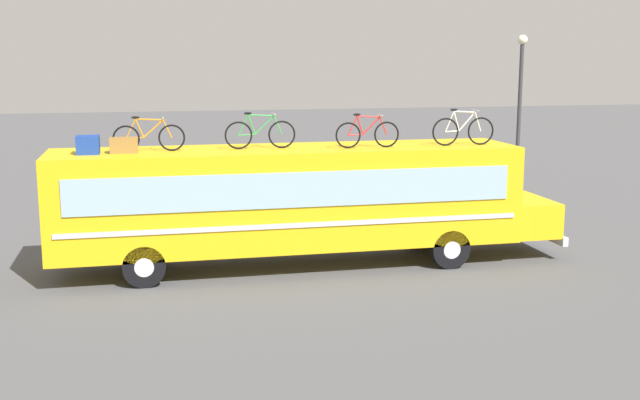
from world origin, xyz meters
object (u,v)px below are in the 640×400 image
object	(u,v)px
rooftop_bicycle_2	(260,133)
rooftop_bicycle_3	(367,133)
street_lamp	(520,105)
bus	(297,198)
rooftop_bicycle_1	(149,137)
luggage_bag_1	(88,145)
luggage_bag_2	(124,145)
rooftop_bicycle_4	(463,130)

from	to	relation	value
rooftop_bicycle_2	rooftop_bicycle_3	size ratio (longest dim) A/B	1.07
rooftop_bicycle_3	street_lamp	distance (m)	9.58
bus	rooftop_bicycle_1	distance (m)	4.03
luggage_bag_1	rooftop_bicycle_2	distance (m)	4.15
bus	luggage_bag_2	world-z (taller)	luggage_bag_2
rooftop_bicycle_3	rooftop_bicycle_4	size ratio (longest dim) A/B	0.98
luggage_bag_1	rooftop_bicycle_2	bearing A→B (deg)	2.48
luggage_bag_1	bus	bearing A→B (deg)	1.92
rooftop_bicycle_1	street_lamp	bearing A→B (deg)	24.55
bus	luggage_bag_1	size ratio (longest dim) A/B	24.59
luggage_bag_1	rooftop_bicycle_4	distance (m)	9.42
luggage_bag_2	rooftop_bicycle_2	size ratio (longest dim) A/B	0.37
bus	rooftop_bicycle_1	world-z (taller)	rooftop_bicycle_1
rooftop_bicycle_1	street_lamp	world-z (taller)	street_lamp
rooftop_bicycle_4	street_lamp	size ratio (longest dim) A/B	0.28
rooftop_bicycle_1	luggage_bag_2	bearing A→B (deg)	-164.55
rooftop_bicycle_4	luggage_bag_2	bearing A→B (deg)	178.53
bus	luggage_bag_1	distance (m)	5.31
bus	luggage_bag_2	xyz separation A→B (m)	(-4.26, -0.17, 1.48)
luggage_bag_1	rooftop_bicycle_1	bearing A→B (deg)	6.76
luggage_bag_2	luggage_bag_1	bearing A→B (deg)	-179.70
rooftop_bicycle_2	luggage_bag_1	bearing A→B (deg)	-177.52
bus	luggage_bag_2	bearing A→B (deg)	-177.77
rooftop_bicycle_2	rooftop_bicycle_3	bearing A→B (deg)	-8.67
rooftop_bicycle_3	street_lamp	size ratio (longest dim) A/B	0.27
rooftop_bicycle_2	street_lamp	world-z (taller)	street_lamp
bus	rooftop_bicycle_2	size ratio (longest dim) A/B	7.39
luggage_bag_2	rooftop_bicycle_3	bearing A→B (deg)	-2.22
rooftop_bicycle_1	street_lamp	size ratio (longest dim) A/B	0.28
rooftop_bicycle_2	rooftop_bicycle_4	world-z (taller)	rooftop_bicycle_4
luggage_bag_2	rooftop_bicycle_3	size ratio (longest dim) A/B	0.39
rooftop_bicycle_2	rooftop_bicycle_4	distance (m)	5.28
luggage_bag_1	rooftop_bicycle_2	xyz separation A→B (m)	(4.15, 0.18, 0.17)
luggage_bag_1	rooftop_bicycle_4	world-z (taller)	rooftop_bicycle_4
luggage_bag_1	rooftop_bicycle_4	size ratio (longest dim) A/B	0.32
luggage_bag_2	rooftop_bicycle_2	xyz separation A→B (m)	(3.32, 0.18, 0.19)
luggage_bag_1	luggage_bag_2	world-z (taller)	luggage_bag_1
street_lamp	rooftop_bicycle_1	bearing A→B (deg)	-155.45
street_lamp	rooftop_bicycle_4	bearing A→B (deg)	-127.28
rooftop_bicycle_1	rooftop_bicycle_4	bearing A→B (deg)	-2.75
rooftop_bicycle_1	rooftop_bicycle_4	size ratio (longest dim) A/B	1.02
rooftop_bicycle_1	rooftop_bicycle_2	bearing A→B (deg)	0.24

